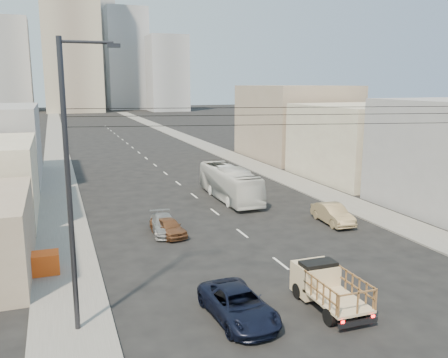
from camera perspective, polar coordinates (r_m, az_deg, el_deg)
ground at (r=21.95m, az=16.62°, el=-16.94°), size 420.00×420.00×0.00m
sidewalk_left at (r=85.95m, az=-19.56°, el=3.93°), size 3.50×180.00×0.12m
sidewalk_right at (r=89.14m, az=-4.25°, el=4.80°), size 3.50×180.00×0.12m
lane_dashes at (r=70.13m, az=-9.78°, el=2.83°), size 0.15×104.00×0.01m
flatbed_pickup at (r=23.05m, az=12.32°, el=-12.28°), size 1.95×4.41×1.90m
navy_pickup at (r=21.58m, az=1.73°, el=-14.89°), size 2.59×5.10×1.38m
city_bus at (r=42.60m, az=0.66°, el=-0.50°), size 2.50×10.56×2.94m
sedan_brown at (r=32.82m, az=-6.73°, el=-5.71°), size 2.22×3.96×1.27m
sedan_tan at (r=36.29m, az=12.95°, el=-4.11°), size 1.80×4.49×1.45m
sedan_grey at (r=33.43m, az=-7.22°, el=-5.44°), size 2.01×4.36×1.23m
streetlamp_left at (r=19.72m, az=-17.92°, el=-0.30°), size 2.36×0.25×12.00m
overhead_wires at (r=20.66m, az=15.57°, el=7.43°), size 23.01×5.02×0.72m
crate_stack at (r=27.88m, az=-21.07°, el=-9.45°), size 1.80×1.20×1.14m
bldg_right_mid at (r=53.88m, az=16.10°, el=4.29°), size 11.00×14.00×8.00m
bldg_right_far at (r=67.58m, az=8.54°, el=6.82°), size 12.00×16.00×10.00m
high_rise_tower at (r=186.56m, az=-18.02°, el=16.94°), size 20.00×20.00×60.00m
midrise_ne at (r=202.80m, az=-11.59°, el=13.92°), size 16.00×16.00×40.00m
midrise_nw at (r=195.97m, az=-24.47°, el=12.37°), size 15.00×15.00×34.00m
midrise_back at (r=216.41m, az=-15.45°, el=14.11°), size 18.00×18.00×44.00m
midrise_east at (r=185.19m, az=-6.83°, el=12.48°), size 14.00×14.00×28.00m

